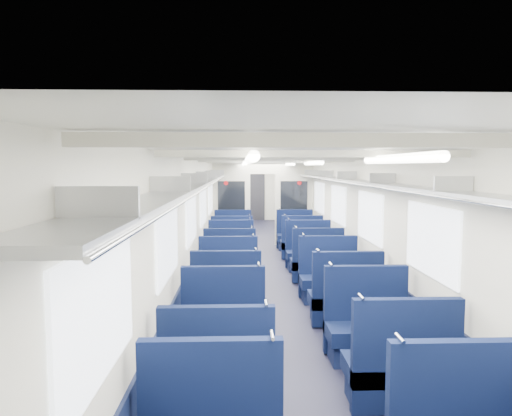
{
  "coord_description": "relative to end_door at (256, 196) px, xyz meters",
  "views": [
    {
      "loc": [
        -0.63,
        -9.93,
        2.2
      ],
      "look_at": [
        -0.23,
        1.62,
        1.16
      ],
      "focal_mm": 32.27,
      "sensor_mm": 36.0,
      "label": 1
    }
  ],
  "objects": [
    {
      "name": "floor",
      "position": [
        0.0,
        -8.94,
        -1.0
      ],
      "size": [
        2.8,
        18.0,
        0.01
      ],
      "primitive_type": "cube",
      "color": "black",
      "rests_on": "ground"
    },
    {
      "name": "ceiling",
      "position": [
        0.0,
        -8.94,
        1.35
      ],
      "size": [
        2.8,
        18.0,
        0.01
      ],
      "primitive_type": "cube",
      "color": "silver",
      "rests_on": "wall_left"
    },
    {
      "name": "wall_left",
      "position": [
        -1.4,
        -8.94,
        0.18
      ],
      "size": [
        0.02,
        18.0,
        2.35
      ],
      "primitive_type": "cube",
      "color": "beige",
      "rests_on": "floor"
    },
    {
      "name": "dado_left",
      "position": [
        -1.39,
        -8.94,
        -0.65
      ],
      "size": [
        0.03,
        17.9,
        0.7
      ],
      "primitive_type": "cube",
      "color": "black",
      "rests_on": "floor"
    },
    {
      "name": "wall_right",
      "position": [
        1.4,
        -8.94,
        0.18
      ],
      "size": [
        0.02,
        18.0,
        2.35
      ],
      "primitive_type": "cube",
      "color": "beige",
      "rests_on": "floor"
    },
    {
      "name": "dado_right",
      "position": [
        1.39,
        -8.94,
        -0.65
      ],
      "size": [
        0.03,
        17.9,
        0.7
      ],
      "primitive_type": "cube",
      "color": "black",
      "rests_on": "floor"
    },
    {
      "name": "wall_far",
      "position": [
        0.0,
        0.06,
        0.18
      ],
      "size": [
        2.8,
        0.02,
        2.35
      ],
      "primitive_type": "cube",
      "color": "beige",
      "rests_on": "floor"
    },
    {
      "name": "luggage_rack_left",
      "position": [
        -1.21,
        -8.94,
        0.97
      ],
      "size": [
        0.36,
        17.4,
        0.18
      ],
      "color": "#B2B5BA",
      "rests_on": "wall_left"
    },
    {
      "name": "luggage_rack_right",
      "position": [
        1.21,
        -8.94,
        0.97
      ],
      "size": [
        0.36,
        17.4,
        0.18
      ],
      "color": "#B2B5BA",
      "rests_on": "wall_right"
    },
    {
      "name": "windows",
      "position": [
        0.0,
        -9.4,
        0.42
      ],
      "size": [
        2.78,
        15.6,
        0.75
      ],
      "color": "white",
      "rests_on": "wall_left"
    },
    {
      "name": "ceiling_fittings",
      "position": [
        0.0,
        -9.2,
        1.29
      ],
      "size": [
        2.7,
        16.06,
        0.11
      ],
      "color": "beige",
      "rests_on": "ceiling"
    },
    {
      "name": "end_door",
      "position": [
        0.0,
        0.0,
        0.0
      ],
      "size": [
        0.75,
        0.06,
        2.0
      ],
      "primitive_type": "cube",
      "color": "black",
      "rests_on": "floor"
    },
    {
      "name": "bulkhead",
      "position": [
        -0.0,
        -6.01,
        0.23
      ],
      "size": [
        2.8,
        0.1,
        2.35
      ],
      "color": "beige",
      "rests_on": "floor"
    },
    {
      "name": "seat_4",
      "position": [
        -0.83,
        -15.03,
        -0.67
      ],
      "size": [
        0.97,
        0.54,
        1.09
      ],
      "color": "#0C173B",
      "rests_on": "floor"
    },
    {
      "name": "seat_5",
      "position": [
        0.83,
        -14.87,
        -0.67
      ],
      "size": [
        0.97,
        0.54,
        1.09
      ],
      "color": "#0C173B",
      "rests_on": "floor"
    },
    {
      "name": "seat_6",
      "position": [
        -0.83,
        -13.77,
        -0.67
      ],
      "size": [
        0.97,
        0.54,
        1.09
      ],
      "color": "#0C173B",
      "rests_on": "floor"
    },
    {
      "name": "seat_7",
      "position": [
        0.83,
        -13.8,
        -0.67
      ],
      "size": [
        0.97,
        0.54,
        1.09
      ],
      "color": "#0C173B",
      "rests_on": "floor"
    },
    {
      "name": "seat_8",
      "position": [
        -0.83,
        -12.52,
        -0.67
      ],
      "size": [
        0.97,
        0.54,
        1.09
      ],
      "color": "#0C173B",
      "rests_on": "floor"
    },
    {
      "name": "seat_9",
      "position": [
        0.83,
        -12.64,
        -0.67
      ],
      "size": [
        0.97,
        0.54,
        1.09
      ],
      "color": "#0C173B",
      "rests_on": "floor"
    },
    {
      "name": "seat_10",
      "position": [
        -0.83,
        -11.48,
        -0.67
      ],
      "size": [
        0.97,
        0.54,
        1.09
      ],
      "color": "#0C173B",
      "rests_on": "floor"
    },
    {
      "name": "seat_11",
      "position": [
        0.83,
        -11.49,
        -0.67
      ],
      "size": [
        0.97,
        0.54,
        1.09
      ],
      "color": "#0C173B",
      "rests_on": "floor"
    },
    {
      "name": "seat_12",
      "position": [
        -0.83,
        -10.26,
        -0.67
      ],
      "size": [
        0.97,
        0.54,
        1.09
      ],
      "color": "#0C173B",
      "rests_on": "floor"
    },
    {
      "name": "seat_13",
      "position": [
        0.83,
        -10.25,
        -0.67
      ],
      "size": [
        0.97,
        0.54,
        1.09
      ],
      "color": "#0C173B",
      "rests_on": "floor"
    },
    {
      "name": "seat_14",
      "position": [
        -0.83,
        -9.16,
        -0.67
      ],
      "size": [
        0.97,
        0.54,
        1.09
      ],
      "color": "#0C173B",
      "rests_on": "floor"
    },
    {
      "name": "seat_15",
      "position": [
        0.83,
        -9.21,
        -0.67
      ],
      "size": [
        0.97,
        0.54,
        1.09
      ],
      "color": "#0C173B",
      "rests_on": "floor"
    },
    {
      "name": "seat_16",
      "position": [
        -0.83,
        -8.08,
        -0.67
      ],
      "size": [
        0.97,
        0.54,
        1.09
      ],
      "color": "#0C173B",
      "rests_on": "floor"
    },
    {
      "name": "seat_17",
      "position": [
        0.83,
        -8.03,
        -0.67
      ],
      "size": [
        0.97,
        0.54,
        1.09
      ],
      "color": "#0C173B",
      "rests_on": "floor"
    },
    {
      "name": "seat_18",
      "position": [
        -0.83,
        -6.83,
        -0.67
      ],
      "size": [
        0.97,
        0.54,
        1.09
      ],
      "color": "#0C173B",
      "rests_on": "floor"
    },
    {
      "name": "seat_19",
      "position": [
        0.83,
        -6.77,
        -0.67
      ],
      "size": [
        0.97,
        0.54,
        1.09
      ],
      "color": "#0C173B",
      "rests_on": "floor"
    }
  ]
}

